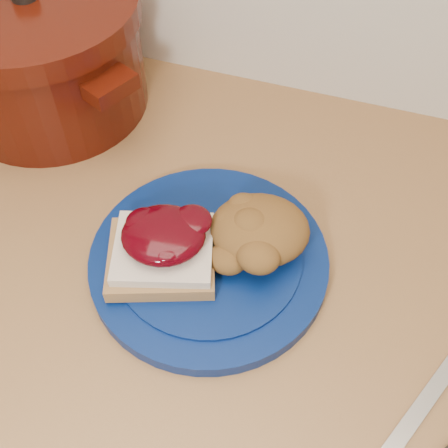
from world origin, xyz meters
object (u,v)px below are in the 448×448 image
(plate, at_px, (209,261))
(pepper_grinder, at_px, (52,52))
(dutch_oven, at_px, (41,53))
(butter_knife, at_px, (436,386))

(plate, bearing_deg, pepper_grinder, 143.84)
(plate, bearing_deg, dutch_oven, 146.79)
(pepper_grinder, bearing_deg, butter_knife, -27.17)
(plate, bearing_deg, butter_knife, -14.45)
(plate, xyz_separation_m, butter_knife, (0.24, -0.06, -0.00))
(butter_knife, bearing_deg, pepper_grinder, 87.28)
(butter_knife, distance_m, dutch_oven, 0.58)
(dutch_oven, bearing_deg, butter_knife, -25.27)
(plate, relative_size, butter_knife, 1.33)
(dutch_oven, bearing_deg, pepper_grinder, 90.50)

